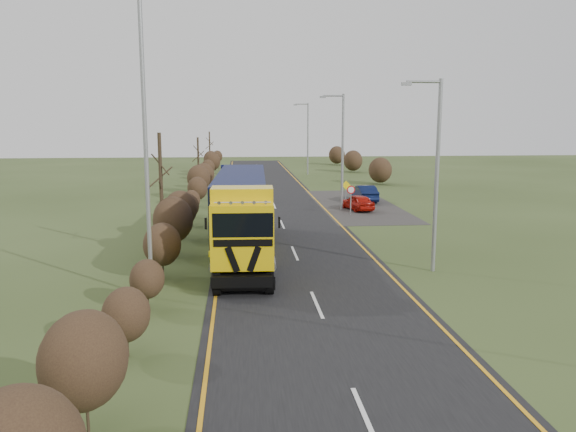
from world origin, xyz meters
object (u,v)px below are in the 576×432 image
Objects in this scene: streetlight_near at (435,168)px; car_blue_sedan at (364,193)px; lorry at (242,209)px; speed_sign at (351,195)px; car_red_hatchback at (358,202)px.

car_blue_sedan is at bearing 85.06° from streetlight_near.
lorry reaches higher than speed_sign.
speed_sign is at bearing 67.68° from car_blue_sedan.
streetlight_near reaches higher than car_blue_sedan.
streetlight_near is 4.01× the size of speed_sign.
car_blue_sedan is 21.97m from streetlight_near.
speed_sign is (-0.93, -2.02, 0.84)m from car_red_hatchback.
streetlight_near is at bearing 75.11° from car_red_hatchback.
speed_sign is at bearing 57.30° from lorry.
speed_sign is (-2.44, -6.42, 0.76)m from car_blue_sedan.
car_red_hatchback is 4.65m from car_blue_sedan.
speed_sign is (7.76, 11.21, -0.86)m from lorry.
car_red_hatchback is at bearing 65.25° from speed_sign.
lorry is 9.48m from streetlight_near.
car_blue_sedan is at bearing 61.95° from lorry.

